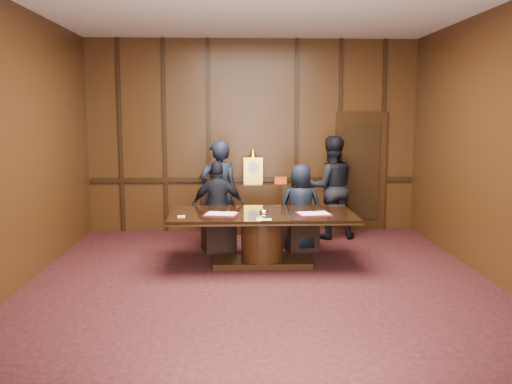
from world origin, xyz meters
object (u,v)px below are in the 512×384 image
conference_table (262,230)px  witness_right (331,187)px  signatory_left (218,207)px  witness_left (219,194)px  signatory_right (301,207)px  sideboard (253,206)px

conference_table → witness_right: bearing=52.7°
signatory_left → witness_left: 0.32m
signatory_left → witness_right: bearing=-154.9°
conference_table → signatory_right: 1.05m
signatory_right → witness_right: (0.63, 0.88, 0.20)m
sideboard → witness_left: size_ratio=0.92×
conference_table → witness_left: bearing=120.9°
sideboard → conference_table: 2.16m
signatory_right → witness_left: witness_left is taller
sideboard → witness_right: (1.34, -0.48, 0.41)m
conference_table → signatory_left: size_ratio=1.83×
witness_left → witness_right: witness_right is taller
witness_left → signatory_left: bearing=73.9°
conference_table → witness_right: 2.14m
conference_table → witness_right: (1.28, 1.68, 0.38)m
signatory_right → witness_right: 1.10m
signatory_right → witness_left: bearing=-6.3°
sideboard → conference_table: bearing=-88.5°
sideboard → witness_left: witness_left is taller
witness_right → conference_table: bearing=48.4°
signatory_left → signatory_right: 1.30m
conference_table → witness_left: (-0.65, 1.08, 0.36)m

